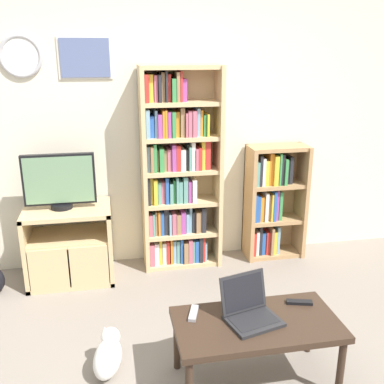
{
  "coord_description": "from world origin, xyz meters",
  "views": [
    {
      "loc": [
        -0.49,
        -1.93,
        1.97
      ],
      "look_at": [
        0.09,
        1.13,
        0.95
      ],
      "focal_mm": 42.0,
      "sensor_mm": 36.0,
      "label": 1
    }
  ],
  "objects": [
    {
      "name": "wall_back",
      "position": [
        -0.01,
        2.09,
        1.31
      ],
      "size": [
        7.05,
        0.09,
        2.6
      ],
      "color": "beige",
      "rests_on": "ground_plane"
    },
    {
      "name": "tv_stand",
      "position": [
        -0.86,
        1.77,
        0.33
      ],
      "size": [
        0.73,
        0.5,
        0.66
      ],
      "color": "tan",
      "rests_on": "ground_plane"
    },
    {
      "name": "coffee_table",
      "position": [
        0.31,
        0.23,
        0.38
      ],
      "size": [
        0.98,
        0.51,
        0.43
      ],
      "color": "#332319",
      "rests_on": "ground_plane"
    },
    {
      "name": "bookshelf_tall",
      "position": [
        0.11,
        1.91,
        0.88
      ],
      "size": [
        0.71,
        0.3,
        1.82
      ],
      "color": "tan",
      "rests_on": "ground_plane"
    },
    {
      "name": "laptop",
      "position": [
        0.28,
        0.28,
        0.49
      ],
      "size": [
        0.36,
        0.34,
        0.25
      ],
      "rotation": [
        0.0,
        0.0,
        0.26
      ],
      "color": "#232326",
      "rests_on": "coffee_table"
    },
    {
      "name": "remote_far_from_laptop",
      "position": [
        0.64,
        0.37,
        0.44
      ],
      "size": [
        0.17,
        0.09,
        0.02
      ],
      "rotation": [
        0.0,
        0.0,
        4.44
      ],
      "color": "black",
      "rests_on": "coffee_table"
    },
    {
      "name": "cat",
      "position": [
        -0.56,
        0.49,
        0.12
      ],
      "size": [
        0.24,
        0.5,
        0.28
      ],
      "rotation": [
        0.0,
        0.0,
        -0.28
      ],
      "color": "white",
      "rests_on": "ground_plane"
    },
    {
      "name": "television",
      "position": [
        -0.9,
        1.79,
        0.9
      ],
      "size": [
        0.59,
        0.18,
        0.47
      ],
      "color": "black",
      "rests_on": "tv_stand"
    },
    {
      "name": "remote_near_laptop",
      "position": [
        -0.04,
        0.37,
        0.44
      ],
      "size": [
        0.09,
        0.17,
        0.02
      ],
      "rotation": [
        0.0,
        0.0,
        5.95
      ],
      "color": "#99999E",
      "rests_on": "coffee_table"
    },
    {
      "name": "bookshelf_short",
      "position": [
        1.01,
        1.91,
        0.56
      ],
      "size": [
        0.56,
        0.28,
        1.09
      ],
      "color": "tan",
      "rests_on": "ground_plane"
    }
  ]
}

